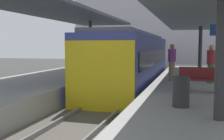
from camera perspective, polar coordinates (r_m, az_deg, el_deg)
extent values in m
plane|color=#383835|center=(11.91, -0.02, -7.62)|extent=(80.00, 80.00, 0.00)
cube|color=#9E9E99|center=(13.34, -15.97, -4.27)|extent=(4.40, 28.00, 1.00)
cube|color=#9E9E99|center=(11.40, 18.79, -5.90)|extent=(4.40, 28.00, 1.00)
cube|color=#59544C|center=(11.89, -0.02, -7.15)|extent=(3.20, 28.00, 0.20)
cube|color=slate|center=(12.07, -3.33, -6.16)|extent=(0.08, 28.00, 0.14)
cube|color=slate|center=(11.69, 3.40, -6.53)|extent=(0.08, 28.00, 0.14)
cube|color=#38428C|center=(15.83, 4.21, 1.53)|extent=(2.70, 12.00, 2.90)
cube|color=yellow|center=(10.03, -2.71, -1.32)|extent=(2.65, 0.08, 2.60)
cube|color=black|center=(16.15, -0.55, 2.85)|extent=(0.04, 11.04, 0.76)
cube|color=black|center=(15.60, 9.16, 2.72)|extent=(0.04, 11.04, 0.76)
cube|color=#515156|center=(15.82, 4.25, 7.14)|extent=(2.16, 11.40, 0.20)
cylinder|color=#333335|center=(20.13, -4.50, 5.22)|extent=(0.24, 0.24, 3.38)
cube|color=#3D4247|center=(14.50, -13.38, 12.21)|extent=(4.18, 21.00, 0.16)
cylinder|color=#333335|center=(6.32, 21.59, 3.14)|extent=(0.24, 0.24, 2.87)
cylinder|color=#333335|center=(18.90, 17.74, 4.25)|extent=(0.24, 0.24, 2.87)
cube|color=slate|center=(12.68, 18.90, 10.84)|extent=(4.18, 21.00, 0.16)
cube|color=black|center=(10.10, 14.44, -3.14)|extent=(0.08, 0.32, 0.40)
cube|color=black|center=(10.13, 20.68, -3.28)|extent=(0.08, 0.32, 0.40)
cube|color=maroon|center=(10.07, 17.60, -1.92)|extent=(1.40, 0.40, 0.06)
cube|color=maroon|center=(10.23, 17.60, -0.52)|extent=(1.40, 0.06, 0.40)
cylinder|color=#2D2D30|center=(7.50, 14.05, -4.38)|extent=(0.44, 0.44, 0.80)
cylinder|color=maroon|center=(15.98, -3.77, 0.69)|extent=(0.28, 0.28, 0.81)
cylinder|color=maroon|center=(15.94, -3.78, 3.32)|extent=(0.36, 0.36, 0.66)
sphere|color=beige|center=(15.94, -3.79, 4.90)|extent=(0.22, 0.22, 0.22)
cylinder|color=#386B3D|center=(12.61, 19.70, -0.71)|extent=(0.28, 0.28, 0.83)
cylinder|color=maroon|center=(12.56, 19.79, 2.51)|extent=(0.36, 0.36, 0.59)
sphere|color=tan|center=(12.55, 19.85, 4.36)|extent=(0.22, 0.22, 0.22)
cylinder|color=#998460|center=(13.02, 12.22, -0.22)|extent=(0.28, 0.28, 0.89)
cylinder|color=#7A337A|center=(12.98, 12.27, 3.01)|extent=(0.36, 0.36, 0.58)
sphere|color=#936B4C|center=(12.97, 12.31, 4.79)|extent=(0.22, 0.22, 0.22)
cube|color=#B7B2B7|center=(31.48, 10.17, 10.19)|extent=(18.00, 6.00, 11.00)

